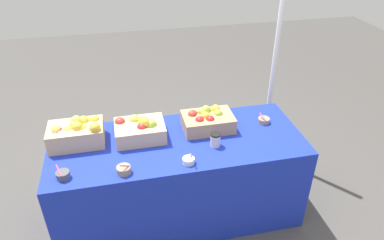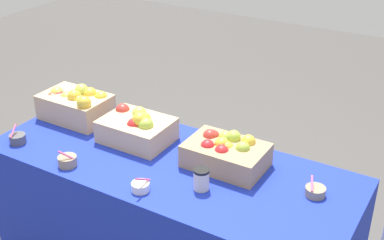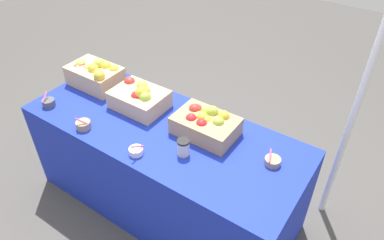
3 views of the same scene
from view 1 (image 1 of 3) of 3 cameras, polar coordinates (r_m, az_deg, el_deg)
name	(u,v)px [view 1 (image 1 of 3)]	position (r m, az deg, el deg)	size (l,w,h in m)	color
ground_plane	(180,211)	(3.15, -2.01, -14.39)	(10.00, 10.00, 0.00)	#474442
table	(179,178)	(2.89, -2.14, -9.32)	(1.90, 0.76, 0.74)	#192DB7
apple_crate_left	(76,133)	(2.71, -18.19, -1.98)	(0.39, 0.26, 0.21)	tan
apple_crate_middle	(140,129)	(2.68, -8.39, -1.51)	(0.37, 0.28, 0.19)	tan
apple_crate_right	(207,120)	(2.76, 2.46, -0.04)	(0.39, 0.26, 0.16)	tan
sample_bowl_near	(63,175)	(2.46, -20.10, -8.32)	(0.09, 0.09, 0.10)	#4C4C51
sample_bowl_mid	(264,120)	(2.91, 11.49, -0.04)	(0.09, 0.09, 0.08)	gray
sample_bowl_far	(189,160)	(2.43, -0.54, -6.54)	(0.08, 0.10, 0.10)	silver
sample_bowl_extra	(124,170)	(2.39, -10.94, -7.89)	(0.09, 0.09, 0.10)	gray
coffee_cup	(215,140)	(2.58, 3.78, -3.18)	(0.08, 0.08, 0.10)	beige
tent_pole	(275,56)	(3.29, 13.28, 10.01)	(0.04, 0.04, 2.18)	white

